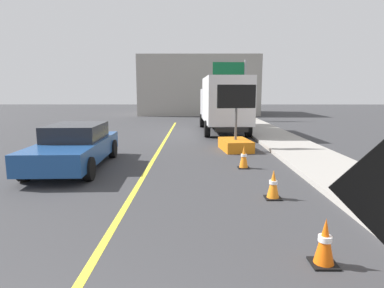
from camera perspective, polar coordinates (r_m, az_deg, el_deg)
sidewalk_curb at (r=8.66m, az=30.10°, el=-7.78°), size 2.37×48.00×0.14m
lane_center_stripe at (r=7.71m, az=-10.74°, el=-9.20°), size 0.14×36.00×0.01m
arrow_board_trailer at (r=13.49m, az=7.72°, el=0.91°), size 1.60×1.93×2.70m
box_truck at (r=19.34m, az=5.59°, el=7.28°), size 2.68×7.73×3.22m
pickup_car at (r=10.99m, az=-19.99°, el=-0.33°), size 2.12×4.85×1.38m
highway_guide_sign at (r=27.31m, az=7.75°, el=11.30°), size 2.79×0.28×5.00m
far_building_block at (r=36.14m, az=1.15°, el=10.21°), size 12.18×8.81×6.01m
traffic_cone_near_sign at (r=5.07m, az=22.47°, el=-15.78°), size 0.36×0.36×0.69m
traffic_cone_mid_lane at (r=7.61m, az=14.21°, el=-6.97°), size 0.36×0.36×0.68m
traffic_cone_far_lane at (r=10.39m, az=9.16°, el=-2.29°), size 0.36×0.36×0.74m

